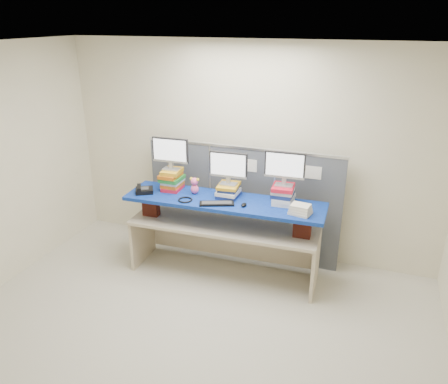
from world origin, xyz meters
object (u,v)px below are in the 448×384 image
at_px(desk, 224,234).
at_px(keyboard, 217,203).
at_px(monitor_left, 170,152).
at_px(desk_phone, 144,190).
at_px(monitor_center, 228,166).
at_px(monitor_right, 285,167).
at_px(blue_board, 224,201).

relative_size(desk, keyboard, 5.49).
bearing_deg(monitor_left, desk_phone, -144.87).
bearing_deg(monitor_center, desk_phone, -168.83).
distance_m(monitor_right, keyboard, 0.89).
xyz_separation_m(desk, blue_board, (0.00, 0.00, 0.43)).
bearing_deg(desk_phone, monitor_right, -20.76).
relative_size(blue_board, desk_phone, 8.66).
bearing_deg(desk_phone, keyboard, -31.71).
xyz_separation_m(monitor_right, desk_phone, (-1.69, -0.26, -0.41)).
distance_m(desk, keyboard, 0.49).
bearing_deg(monitor_right, desk_phone, -173.17).
relative_size(monitor_right, keyboard, 1.10).
height_order(blue_board, monitor_left, monitor_left).
xyz_separation_m(monitor_right, keyboard, (-0.71, -0.30, -0.43)).
relative_size(monitor_right, desk_phone, 1.67).
distance_m(blue_board, monitor_left, 0.90).
xyz_separation_m(keyboard, desk_phone, (-0.98, 0.04, 0.02)).
height_order(keyboard, desk_phone, desk_phone).
bearing_deg(desk, monitor_right, 9.81).
height_order(blue_board, keyboard, keyboard).
height_order(monitor_left, monitor_center, monitor_left).
xyz_separation_m(blue_board, desk_phone, (-1.01, -0.12, 0.06)).
relative_size(desk, blue_board, 0.97).
relative_size(blue_board, monitor_left, 5.18).
bearing_deg(desk_phone, monitor_left, 7.54).
distance_m(monitor_center, desk_phone, 1.11).
distance_m(monitor_left, monitor_right, 1.41).
xyz_separation_m(desk, monitor_right, (0.68, 0.14, 0.90)).
bearing_deg(monitor_center, keyboard, -100.90).
distance_m(desk, blue_board, 0.43).
relative_size(desk, desk_phone, 8.37).
distance_m(keyboard, desk_phone, 0.98).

